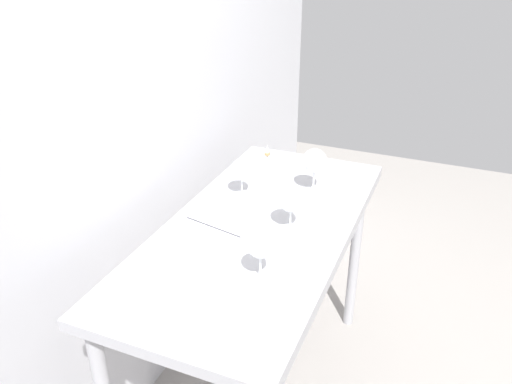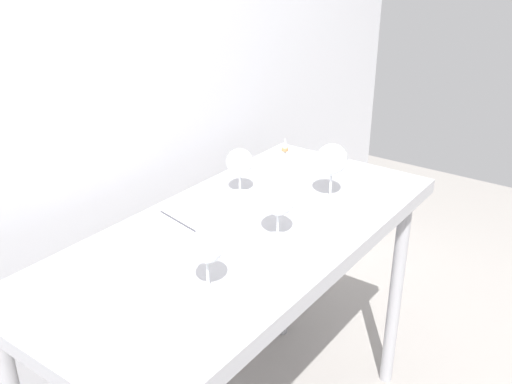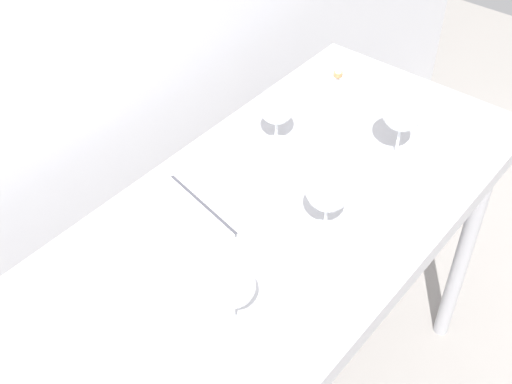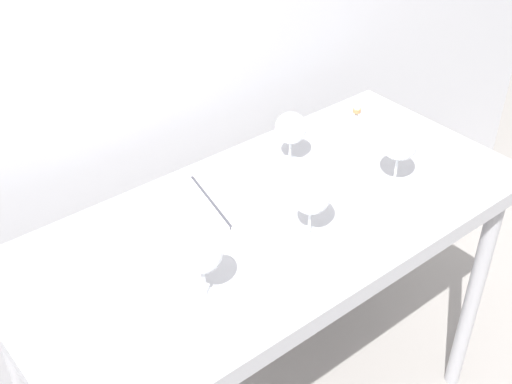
{
  "view_description": "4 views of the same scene",
  "coord_description": "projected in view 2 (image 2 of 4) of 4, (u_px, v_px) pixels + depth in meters",
  "views": [
    {
      "loc": [
        -1.52,
        -0.63,
        1.88
      ],
      "look_at": [
        0.07,
        0.03,
        1.0
      ],
      "focal_mm": 36.18,
      "sensor_mm": 36.0,
      "label": 1
    },
    {
      "loc": [
        -1.19,
        -0.92,
        1.7
      ],
      "look_at": [
        0.05,
        -0.02,
        1.01
      ],
      "focal_mm": 40.39,
      "sensor_mm": 36.0,
      "label": 2
    },
    {
      "loc": [
        -0.88,
        -0.65,
        1.95
      ],
      "look_at": [
        -0.05,
        0.01,
        0.99
      ],
      "focal_mm": 47.28,
      "sensor_mm": 36.0,
      "label": 3
    },
    {
      "loc": [
        -0.88,
        -1.02,
        1.94
      ],
      "look_at": [
        -0.06,
        -0.01,
        1.01
      ],
      "focal_mm": 46.93,
      "sensor_mm": 36.0,
      "label": 4
    }
  ],
  "objects": [
    {
      "name": "steel_counter",
      "position": [
        242.0,
        260.0,
        1.74
      ],
      "size": [
        1.4,
        0.65,
        0.9
      ],
      "color": "#A4A4A9",
      "rests_on": "ground_plane"
    },
    {
      "name": "wine_glass_near_center",
      "position": [
        278.0,
        200.0,
        1.59
      ],
      "size": [
        0.1,
        0.1,
        0.17
      ],
      "color": "white",
      "rests_on": "steel_counter"
    },
    {
      "name": "open_notebook",
      "position": [
        185.0,
        226.0,
        1.7
      ],
      "size": [
        0.4,
        0.31,
        0.01
      ],
      "rotation": [
        0.0,
        0.0,
        -0.2
      ],
      "color": "white",
      "rests_on": "steel_counter"
    },
    {
      "name": "wine_glass_near_left",
      "position": [
        207.0,
        248.0,
        1.35
      ],
      "size": [
        0.08,
        0.08,
        0.17
      ],
      "color": "white",
      "rests_on": "steel_counter"
    },
    {
      "name": "wine_glass_near_right",
      "position": [
        332.0,
        160.0,
        1.83
      ],
      "size": [
        0.1,
        0.1,
        0.19
      ],
      "color": "white",
      "rests_on": "steel_counter"
    },
    {
      "name": "tasting_sheet_upper",
      "position": [
        113.0,
        276.0,
        1.46
      ],
      "size": [
        0.27,
        0.29,
        0.0
      ],
      "primitive_type": "cube",
      "rotation": [
        0.0,
        0.0,
        -0.45
      ],
      "color": "white",
      "rests_on": "steel_counter"
    },
    {
      "name": "wine_glass_far_right",
      "position": [
        240.0,
        163.0,
        1.87
      ],
      "size": [
        0.09,
        0.09,
        0.16
      ],
      "color": "white",
      "rests_on": "steel_counter"
    },
    {
      "name": "decanter_funnel",
      "position": [
        285.0,
        161.0,
        2.08
      ],
      "size": [
        0.1,
        0.1,
        0.13
      ],
      "color": "silver",
      "rests_on": "steel_counter"
    },
    {
      "name": "back_wall",
      "position": [
        115.0,
        72.0,
        1.8
      ],
      "size": [
        3.8,
        0.04,
        2.6
      ],
      "primitive_type": "cube",
      "color": "silver",
      "rests_on": "ground_plane"
    }
  ]
}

